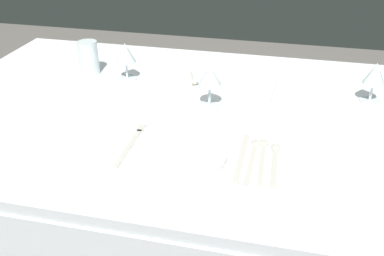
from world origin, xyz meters
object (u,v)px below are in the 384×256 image
at_px(dinner_plate, 182,153).
at_px(spoon_soup, 253,156).
at_px(drink_tumbler, 89,60).
at_px(spoon_dessert, 262,156).
at_px(spoon_tea, 275,159).
at_px(wine_glass_right, 210,78).
at_px(wine_glass_centre, 125,55).
at_px(napkin_folded, 281,87).
at_px(dinner_knife, 241,158).
at_px(wine_glass_left, 375,75).
at_px(fork_outer, 132,143).
at_px(coffee_cup_left, 183,77).

bearing_deg(dinner_plate, spoon_soup, 12.48).
xyz_separation_m(spoon_soup, drink_tumbler, (-0.66, 0.44, 0.05)).
height_order(spoon_dessert, spoon_tea, same).
height_order(spoon_dessert, wine_glass_right, wine_glass_right).
distance_m(wine_glass_centre, napkin_folded, 0.57).
relative_size(dinner_knife, napkin_folded, 1.59).
height_order(spoon_soup, wine_glass_left, wine_glass_left).
xyz_separation_m(wine_glass_left, napkin_folded, (-0.29, -0.12, -0.02)).
height_order(dinner_knife, spoon_tea, spoon_tea).
xyz_separation_m(wine_glass_right, napkin_folded, (0.22, 0.03, -0.02)).
distance_m(dinner_plate, napkin_folded, 0.42).
bearing_deg(fork_outer, napkin_folded, 38.74).
height_order(coffee_cup_left, wine_glass_left, wine_glass_left).
xyz_separation_m(spoon_soup, spoon_tea, (0.06, -0.00, 0.00)).
relative_size(spoon_dessert, spoon_tea, 1.10).
xyz_separation_m(wine_glass_centre, wine_glass_right, (0.34, -0.15, 0.00)).
relative_size(spoon_dessert, drink_tumbler, 1.80).
bearing_deg(wine_glass_centre, fork_outer, -68.11).
xyz_separation_m(wine_glass_centre, napkin_folded, (0.56, -0.12, -0.02)).
distance_m(wine_glass_centre, wine_glass_left, 0.85).
relative_size(wine_glass_centre, wine_glass_left, 1.02).
height_order(spoon_tea, wine_glass_left, wine_glass_left).
height_order(fork_outer, coffee_cup_left, coffee_cup_left).
distance_m(spoon_soup, coffee_cup_left, 0.48).
bearing_deg(dinner_knife, napkin_folded, 75.97).
height_order(drink_tumbler, napkin_folded, napkin_folded).
bearing_deg(dinner_knife, wine_glass_left, 49.83).
xyz_separation_m(fork_outer, dinner_knife, (0.31, -0.01, 0.00)).
height_order(dinner_knife, spoon_soup, spoon_soup).
bearing_deg(wine_glass_left, drink_tumbler, 179.02).
bearing_deg(drink_tumbler, spoon_soup, -33.36).
relative_size(coffee_cup_left, wine_glass_left, 0.72).
height_order(spoon_tea, drink_tumbler, drink_tumbler).
bearing_deg(spoon_dessert, spoon_tea, -12.71).
xyz_separation_m(spoon_tea, coffee_cup_left, (-0.35, 0.39, 0.04)).
xyz_separation_m(spoon_soup, wine_glass_left, (0.34, 0.42, 0.09)).
bearing_deg(wine_glass_right, napkin_folded, 8.63).
distance_m(dinner_knife, wine_glass_left, 0.58).
bearing_deg(dinner_plate, coffee_cup_left, 103.75).
distance_m(spoon_soup, wine_glass_left, 0.55).
relative_size(spoon_tea, coffee_cup_left, 2.12).
height_order(dinner_knife, drink_tumbler, drink_tumbler).
bearing_deg(spoon_tea, spoon_soup, 179.20).
xyz_separation_m(spoon_tea, wine_glass_left, (0.28, 0.42, 0.09)).
distance_m(dinner_plate, wine_glass_right, 0.32).
xyz_separation_m(fork_outer, wine_glass_right, (0.17, 0.28, 0.10)).
distance_m(dinner_plate, spoon_tea, 0.25).
distance_m(dinner_plate, coffee_cup_left, 0.44).
distance_m(dinner_plate, fork_outer, 0.16).
distance_m(spoon_dessert, drink_tumbler, 0.81).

